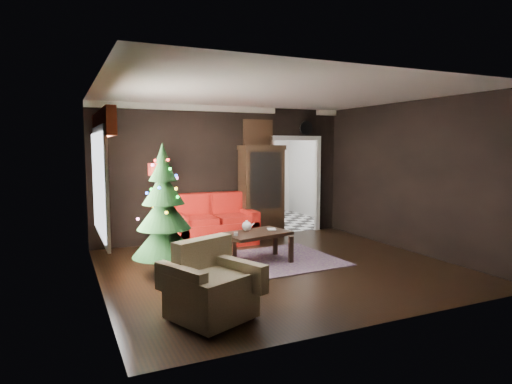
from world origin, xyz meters
name	(u,v)px	position (x,y,z in m)	size (l,w,h in m)	color
floor	(279,267)	(0.00, 0.00, 0.00)	(5.50, 5.50, 0.00)	black
ceiling	(280,93)	(0.00, 0.00, 2.80)	(5.50, 5.50, 0.00)	white
wall_back	(225,173)	(0.00, 2.50, 1.40)	(5.50, 5.50, 0.00)	black
wall_front	(386,199)	(0.00, -2.50, 1.40)	(5.50, 5.50, 0.00)	black
wall_left	(97,189)	(-2.75, 0.00, 1.40)	(5.50, 5.50, 0.00)	black
wall_right	(410,177)	(2.75, 0.00, 1.40)	(5.50, 5.50, 0.00)	black
doorway	(295,186)	(1.70, 2.50, 1.05)	(1.10, 0.10, 2.10)	silver
left_window	(99,184)	(-2.71, 0.20, 1.45)	(0.05, 1.60, 1.40)	white
valance	(103,124)	(-2.63, 0.20, 2.27)	(0.12, 2.10, 0.35)	maroon
kitchen_floor	(266,221)	(1.70, 4.00, 0.00)	(3.00, 3.00, 0.00)	white
kitchen_window	(244,156)	(1.70, 5.45, 1.70)	(0.70, 0.06, 0.70)	white
rug	(265,261)	(-0.06, 0.40, 0.01)	(2.50, 1.82, 0.01)	#32282E
loveseat	(214,220)	(-0.40, 2.05, 0.50)	(1.70, 0.90, 1.00)	maroon
curio_cabinet	(261,194)	(0.75, 2.27, 0.95)	(0.90, 0.45, 1.90)	black
floor_lamp	(156,208)	(-1.61, 1.81, 0.83)	(0.28, 0.28, 1.66)	black
christmas_tree	(164,208)	(-1.82, 0.21, 1.05)	(0.95, 0.95, 1.82)	black
armchair	(211,281)	(-1.70, -1.62, 0.46)	(0.83, 0.83, 0.85)	beige
coffee_table	(256,247)	(-0.21, 0.44, 0.27)	(1.12, 0.67, 0.51)	black
teapot	(247,226)	(-0.31, 0.60, 0.61)	(0.19, 0.19, 0.18)	white
cup_a	(249,228)	(-0.22, 0.71, 0.55)	(0.08, 0.08, 0.07)	silver
cup_b	(236,234)	(-0.63, 0.31, 0.55)	(0.07, 0.07, 0.06)	silver
book	(268,224)	(0.06, 0.56, 0.61)	(0.14, 0.01, 0.19)	tan
wall_clock	(306,128)	(1.95, 2.45, 2.38)	(0.32, 0.32, 0.06)	white
painting	(258,133)	(0.75, 2.46, 2.25)	(0.62, 0.05, 0.52)	#A07545
kitchen_counter	(248,199)	(1.70, 5.20, 0.45)	(1.80, 0.60, 0.90)	silver
kitchen_table	(261,210)	(1.40, 3.70, 0.38)	(0.70, 0.70, 0.75)	brown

